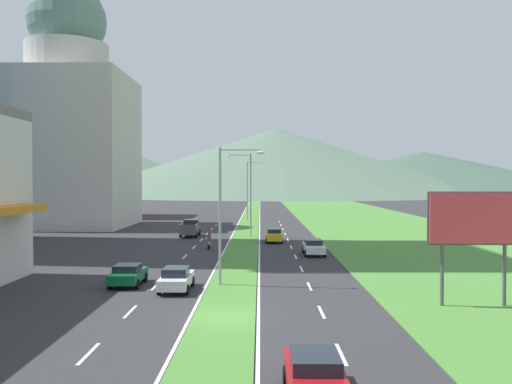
# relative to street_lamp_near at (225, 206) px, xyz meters

# --- Properties ---
(ground_plane) EXTENTS (600.00, 600.00, 0.00)m
(ground_plane) POSITION_rel_street_lamp_near_xyz_m (0.50, -8.49, -5.31)
(ground_plane) COLOR #2D2D30
(grass_median) EXTENTS (3.20, 240.00, 0.06)m
(grass_median) POSITION_rel_street_lamp_near_xyz_m (0.50, 51.51, -5.28)
(grass_median) COLOR #477F33
(grass_median) RESTS_ON ground_plane
(grass_verge_right) EXTENTS (24.00, 240.00, 0.06)m
(grass_verge_right) POSITION_rel_street_lamp_near_xyz_m (21.10, 51.51, -5.28)
(grass_verge_right) COLOR #477F33
(grass_verge_right) RESTS_ON ground_plane
(lane_dash_left_2) EXTENTS (0.16, 2.80, 0.01)m
(lane_dash_left_2) POSITION_rel_street_lamp_near_xyz_m (-4.60, -14.38, -5.31)
(lane_dash_left_2) COLOR silver
(lane_dash_left_2) RESTS_ON ground_plane
(lane_dash_left_3) EXTENTS (0.16, 2.80, 0.01)m
(lane_dash_left_3) POSITION_rel_street_lamp_near_xyz_m (-4.60, -7.32, -5.31)
(lane_dash_left_3) COLOR silver
(lane_dash_left_3) RESTS_ON ground_plane
(lane_dash_left_4) EXTENTS (0.16, 2.80, 0.01)m
(lane_dash_left_4) POSITION_rel_street_lamp_near_xyz_m (-4.60, -0.27, -5.31)
(lane_dash_left_4) COLOR silver
(lane_dash_left_4) RESTS_ON ground_plane
(lane_dash_left_5) EXTENTS (0.16, 2.80, 0.01)m
(lane_dash_left_5) POSITION_rel_street_lamp_near_xyz_m (-4.60, 6.79, -5.31)
(lane_dash_left_5) COLOR silver
(lane_dash_left_5) RESTS_ON ground_plane
(lane_dash_left_6) EXTENTS (0.16, 2.80, 0.01)m
(lane_dash_left_6) POSITION_rel_street_lamp_near_xyz_m (-4.60, 13.84, -5.31)
(lane_dash_left_6) COLOR silver
(lane_dash_left_6) RESTS_ON ground_plane
(lane_dash_left_7) EXTENTS (0.16, 2.80, 0.01)m
(lane_dash_left_7) POSITION_rel_street_lamp_near_xyz_m (-4.60, 20.90, -5.31)
(lane_dash_left_7) COLOR silver
(lane_dash_left_7) RESTS_ON ground_plane
(lane_dash_left_8) EXTENTS (0.16, 2.80, 0.01)m
(lane_dash_left_8) POSITION_rel_street_lamp_near_xyz_m (-4.60, 27.95, -5.31)
(lane_dash_left_8) COLOR silver
(lane_dash_left_8) RESTS_ON ground_plane
(lane_dash_left_9) EXTENTS (0.16, 2.80, 0.01)m
(lane_dash_left_9) POSITION_rel_street_lamp_near_xyz_m (-4.60, 35.01, -5.31)
(lane_dash_left_9) COLOR silver
(lane_dash_left_9) RESTS_ON ground_plane
(lane_dash_left_10) EXTENTS (0.16, 2.80, 0.01)m
(lane_dash_left_10) POSITION_rel_street_lamp_near_xyz_m (-4.60, 42.06, -5.31)
(lane_dash_left_10) COLOR silver
(lane_dash_left_10) RESTS_ON ground_plane
(lane_dash_left_11) EXTENTS (0.16, 2.80, 0.01)m
(lane_dash_left_11) POSITION_rel_street_lamp_near_xyz_m (-4.60, 49.12, -5.31)
(lane_dash_left_11) COLOR silver
(lane_dash_left_11) RESTS_ON ground_plane
(lane_dash_left_12) EXTENTS (0.16, 2.80, 0.01)m
(lane_dash_left_12) POSITION_rel_street_lamp_near_xyz_m (-4.60, 56.17, -5.31)
(lane_dash_left_12) COLOR silver
(lane_dash_left_12) RESTS_ON ground_plane
(lane_dash_right_2) EXTENTS (0.16, 2.80, 0.01)m
(lane_dash_right_2) POSITION_rel_street_lamp_near_xyz_m (5.60, -14.38, -5.31)
(lane_dash_right_2) COLOR silver
(lane_dash_right_2) RESTS_ON ground_plane
(lane_dash_right_3) EXTENTS (0.16, 2.80, 0.01)m
(lane_dash_right_3) POSITION_rel_street_lamp_near_xyz_m (5.60, -7.32, -5.31)
(lane_dash_right_3) COLOR silver
(lane_dash_right_3) RESTS_ON ground_plane
(lane_dash_right_4) EXTENTS (0.16, 2.80, 0.01)m
(lane_dash_right_4) POSITION_rel_street_lamp_near_xyz_m (5.60, -0.27, -5.31)
(lane_dash_right_4) COLOR silver
(lane_dash_right_4) RESTS_ON ground_plane
(lane_dash_right_5) EXTENTS (0.16, 2.80, 0.01)m
(lane_dash_right_5) POSITION_rel_street_lamp_near_xyz_m (5.60, 6.79, -5.31)
(lane_dash_right_5) COLOR silver
(lane_dash_right_5) RESTS_ON ground_plane
(lane_dash_right_6) EXTENTS (0.16, 2.80, 0.01)m
(lane_dash_right_6) POSITION_rel_street_lamp_near_xyz_m (5.60, 13.84, -5.31)
(lane_dash_right_6) COLOR silver
(lane_dash_right_6) RESTS_ON ground_plane
(lane_dash_right_7) EXTENTS (0.16, 2.80, 0.01)m
(lane_dash_right_7) POSITION_rel_street_lamp_near_xyz_m (5.60, 20.90, -5.31)
(lane_dash_right_7) COLOR silver
(lane_dash_right_7) RESTS_ON ground_plane
(lane_dash_right_8) EXTENTS (0.16, 2.80, 0.01)m
(lane_dash_right_8) POSITION_rel_street_lamp_near_xyz_m (5.60, 27.95, -5.31)
(lane_dash_right_8) COLOR silver
(lane_dash_right_8) RESTS_ON ground_plane
(lane_dash_right_9) EXTENTS (0.16, 2.80, 0.01)m
(lane_dash_right_9) POSITION_rel_street_lamp_near_xyz_m (5.60, 35.01, -5.31)
(lane_dash_right_9) COLOR silver
(lane_dash_right_9) RESTS_ON ground_plane
(lane_dash_right_10) EXTENTS (0.16, 2.80, 0.01)m
(lane_dash_right_10) POSITION_rel_street_lamp_near_xyz_m (5.60, 42.06, -5.31)
(lane_dash_right_10) COLOR silver
(lane_dash_right_10) RESTS_ON ground_plane
(lane_dash_right_11) EXTENTS (0.16, 2.80, 0.01)m
(lane_dash_right_11) POSITION_rel_street_lamp_near_xyz_m (5.60, 49.12, -5.31)
(lane_dash_right_11) COLOR silver
(lane_dash_right_11) RESTS_ON ground_plane
(lane_dash_right_12) EXTENTS (0.16, 2.80, 0.01)m
(lane_dash_right_12) POSITION_rel_street_lamp_near_xyz_m (5.60, 56.17, -5.31)
(lane_dash_right_12) COLOR silver
(lane_dash_right_12) RESTS_ON ground_plane
(edge_line_median_left) EXTENTS (0.16, 240.00, 0.01)m
(edge_line_median_left) POSITION_rel_street_lamp_near_xyz_m (-1.25, 51.51, -5.31)
(edge_line_median_left) COLOR silver
(edge_line_median_left) RESTS_ON ground_plane
(edge_line_median_right) EXTENTS (0.16, 240.00, 0.01)m
(edge_line_median_right) POSITION_rel_street_lamp_near_xyz_m (2.25, 51.51, -5.31)
(edge_line_median_right) COLOR silver
(edge_line_median_right) RESTS_ON ground_plane
(domed_building) EXTENTS (18.56, 18.56, 37.08)m
(domed_building) POSITION_rel_street_lamp_near_xyz_m (-27.01, 46.92, 10.26)
(domed_building) COLOR beige
(domed_building) RESTS_ON ground_plane
(midrise_colored) EXTENTS (16.28, 16.28, 23.69)m
(midrise_colored) POSITION_rel_street_lamp_near_xyz_m (-34.47, 69.25, 6.53)
(midrise_colored) COLOR #D83847
(midrise_colored) RESTS_ON ground_plane
(hill_far_left) EXTENTS (147.54, 147.54, 31.50)m
(hill_far_left) POSITION_rel_street_lamp_near_xyz_m (-92.91, 289.66, 10.43)
(hill_far_left) COLOR #516B56
(hill_far_left) RESTS_ON ground_plane
(hill_far_center) EXTENTS (213.13, 213.13, 34.35)m
(hill_far_center) POSITION_rel_street_lamp_near_xyz_m (11.14, 252.43, 11.86)
(hill_far_center) COLOR #516B56
(hill_far_center) RESTS_ON ground_plane
(hill_far_right) EXTENTS (198.40, 198.40, 23.21)m
(hill_far_right) POSITION_rel_street_lamp_near_xyz_m (94.34, 273.10, 6.29)
(hill_far_right) COLOR #3D5647
(hill_far_right) RESTS_ON ground_plane
(street_lamp_near) EXTENTS (3.08, 0.46, 9.20)m
(street_lamp_near) POSITION_rel_street_lamp_near_xyz_m (0.00, 0.00, 0.00)
(street_lamp_near) COLOR #99999E
(street_lamp_near) RESTS_ON ground_plane
(street_lamp_mid) EXTENTS (3.08, 0.47, 10.26)m
(street_lamp_mid) POSITION_rel_street_lamp_near_xyz_m (0.87, 30.29, 0.54)
(street_lamp_mid) COLOR #99999E
(street_lamp_mid) RESTS_ON ground_plane
(street_lamp_far) EXTENTS (2.80, 0.36, 10.34)m
(street_lamp_far) POSITION_rel_street_lamp_near_xyz_m (0.33, 60.60, 0.55)
(street_lamp_far) COLOR #99999E
(street_lamp_far) RESTS_ON ground_plane
(billboard_roadside) EXTENTS (5.13, 0.28, 6.40)m
(billboard_roadside) POSITION_rel_street_lamp_near_xyz_m (14.16, -6.06, -0.64)
(billboard_roadside) COLOR #4C4C51
(billboard_roadside) RESTS_ON ground_plane
(car_0) EXTENTS (2.01, 4.03, 1.42)m
(car_0) POSITION_rel_street_lamp_near_xyz_m (-6.50, -0.02, -4.58)
(car_0) COLOR #0C5128
(car_0) RESTS_ON ground_plane
(car_1) EXTENTS (1.95, 4.54, 1.46)m
(car_1) POSITION_rel_street_lamp_near_xyz_m (4.10, -19.00, -4.56)
(car_1) COLOR maroon
(car_1) RESTS_ON ground_plane
(car_2) EXTENTS (1.88, 4.14, 1.53)m
(car_2) POSITION_rel_street_lamp_near_xyz_m (3.91, 25.43, -4.53)
(car_2) COLOR yellow
(car_2) RESTS_ON ground_plane
(car_3) EXTENTS (1.94, 4.77, 1.44)m
(car_3) POSITION_rel_street_lamp_near_xyz_m (7.38, 15.11, -4.57)
(car_3) COLOR silver
(car_3) RESTS_ON ground_plane
(car_4) EXTENTS (1.92, 4.45, 1.49)m
(car_4) POSITION_rel_street_lamp_near_xyz_m (-3.00, -1.68, -4.56)
(car_4) COLOR silver
(car_4) RESTS_ON ground_plane
(pickup_truck_0) EXTENTS (2.18, 5.40, 2.00)m
(pickup_truck_0) POSITION_rel_street_lamp_near_xyz_m (-6.43, 32.27, -4.33)
(pickup_truck_0) COLOR #515459
(pickup_truck_0) RESTS_ON ground_plane
(motorcycle_rider) EXTENTS (0.36, 2.00, 1.80)m
(motorcycle_rider) POSITION_rel_street_lamp_near_xyz_m (-2.89, 19.43, -4.57)
(motorcycle_rider) COLOR black
(motorcycle_rider) RESTS_ON ground_plane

